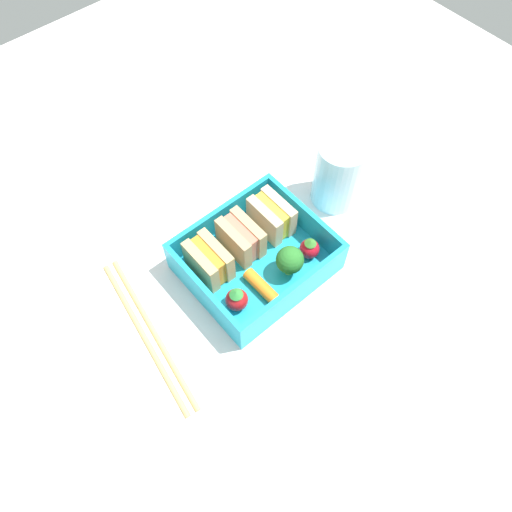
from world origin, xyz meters
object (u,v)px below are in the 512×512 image
at_px(sandwich_left, 209,261).
at_px(drinking_glass, 339,173).
at_px(sandwich_center_left, 241,238).
at_px(carrot_stick_far_left, 261,286).
at_px(broccoli_floret, 290,260).
at_px(strawberry_far_left, 237,299).
at_px(sandwich_center, 271,216).
at_px(strawberry_left, 310,248).
at_px(chopstick_pair, 148,332).

relative_size(sandwich_left, drinking_glass, 0.58).
height_order(sandwich_center_left, carrot_stick_far_left, sandwich_center_left).
bearing_deg(carrot_stick_far_left, broccoli_floret, -4.20).
bearing_deg(strawberry_far_left, sandwich_center, 28.94).
bearing_deg(strawberry_left, strawberry_far_left, 177.83).
height_order(sandwich_center, chopstick_pair, sandwich_center).
xyz_separation_m(sandwich_center, drinking_glass, (0.10, -0.01, 0.01)).
height_order(sandwich_center_left, strawberry_left, sandwich_center_left).
xyz_separation_m(sandwich_center_left, sandwich_center, (0.05, 0.00, 0.00)).
xyz_separation_m(strawberry_far_left, broccoli_floret, (0.08, -0.01, 0.01)).
xyz_separation_m(sandwich_left, broccoli_floret, (0.07, -0.06, 0.00)).
distance_m(sandwich_center_left, chopstick_pair, 0.15).
distance_m(sandwich_center, strawberry_far_left, 0.12).
bearing_deg(sandwich_center_left, strawberry_far_left, -133.43).
relative_size(strawberry_left, drinking_glass, 0.32).
distance_m(carrot_stick_far_left, chopstick_pair, 0.14).
bearing_deg(broccoli_floret, strawberry_left, 3.01).
xyz_separation_m(strawberry_left, drinking_glass, (0.09, 0.05, 0.02)).
distance_m(strawberry_far_left, chopstick_pair, 0.11).
xyz_separation_m(broccoli_floret, chopstick_pair, (-0.17, 0.05, -0.03)).
bearing_deg(drinking_glass, broccoli_floret, -158.77).
relative_size(sandwich_left, sandwich_center_left, 1.00).
bearing_deg(drinking_glass, sandwich_left, 176.45).
bearing_deg(sandwich_center_left, drinking_glass, -4.69).
relative_size(sandwich_left, carrot_stick_far_left, 1.13).
relative_size(sandwich_center_left, carrot_stick_far_left, 1.13).
relative_size(sandwich_left, strawberry_left, 1.83).
xyz_separation_m(carrot_stick_far_left, chopstick_pair, (-0.13, 0.05, -0.02)).
bearing_deg(sandwich_center, sandwich_left, 180.00).
bearing_deg(strawberry_far_left, sandwich_center_left, 46.57).
bearing_deg(strawberry_left, sandwich_center, 97.56).
height_order(sandwich_left, strawberry_left, sandwich_left).
bearing_deg(carrot_stick_far_left, drinking_glass, 15.50).
xyz_separation_m(strawberry_far_left, drinking_glass, (0.20, 0.04, 0.02)).
xyz_separation_m(sandwich_center, chopstick_pair, (-0.20, -0.01, -0.03)).
relative_size(strawberry_left, chopstick_pair, 0.14).
relative_size(sandwich_center_left, strawberry_far_left, 1.72).
height_order(sandwich_center_left, drinking_glass, drinking_glass).
bearing_deg(chopstick_pair, strawberry_left, -12.74).
relative_size(sandwich_center_left, chopstick_pair, 0.26).
bearing_deg(broccoli_floret, carrot_stick_far_left, 175.80).
bearing_deg(sandwich_center_left, sandwich_left, 180.00).
height_order(broccoli_floret, strawberry_left, broccoli_floret).
bearing_deg(sandwich_center, sandwich_center_left, 180.00).
xyz_separation_m(sandwich_center, broccoli_floret, (-0.03, -0.06, 0.00)).
distance_m(strawberry_left, drinking_glass, 0.11).
relative_size(sandwich_left, chopstick_pair, 0.26).
relative_size(carrot_stick_far_left, chopstick_pair, 0.23).
distance_m(broccoli_floret, strawberry_left, 0.04).
xyz_separation_m(sandwich_center_left, drinking_glass, (0.15, -0.01, 0.01)).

